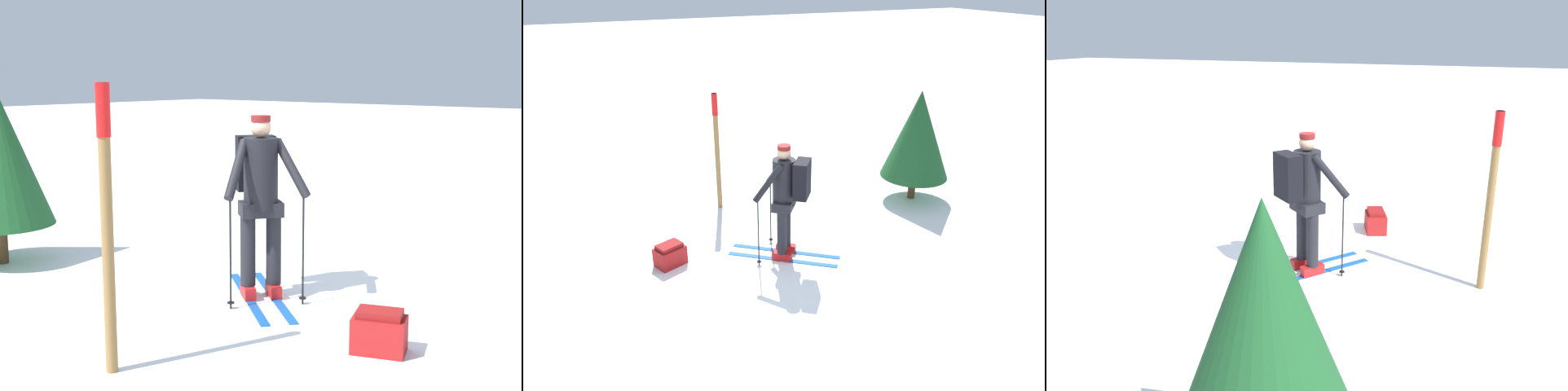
{
  "view_description": "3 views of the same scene",
  "coord_description": "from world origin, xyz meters",
  "views": [
    {
      "loc": [
        -5.67,
        -4.25,
        2.18
      ],
      "look_at": [
        -0.33,
        0.13,
        1.02
      ],
      "focal_mm": 50.0,
      "sensor_mm": 36.0,
      "label": 1
    },
    {
      "loc": [
        5.76,
        -2.82,
        4.06
      ],
      "look_at": [
        -0.33,
        0.13,
        1.02
      ],
      "focal_mm": 35.0,
      "sensor_mm": 36.0,
      "label": 2
    },
    {
      "loc": [
        -2.37,
        5.67,
        2.96
      ],
      "look_at": [
        -0.33,
        0.13,
        1.02
      ],
      "focal_mm": 35.0,
      "sensor_mm": 36.0,
      "label": 3
    }
  ],
  "objects": [
    {
      "name": "trail_marker",
      "position": [
        -2.43,
        -0.17,
        1.23
      ],
      "size": [
        0.1,
        0.1,
        2.13
      ],
      "color": "olive",
      "rests_on": "ground_plane"
    },
    {
      "name": "dropped_backpack",
      "position": [
        -0.84,
        -1.5,
        0.17
      ],
      "size": [
        0.42,
        0.5,
        0.35
      ],
      "color": "maroon",
      "rests_on": "ground_plane"
    },
    {
      "name": "pine_tree",
      "position": [
        -1.23,
        3.29,
        1.27
      ],
      "size": [
        1.25,
        1.25,
        2.09
      ],
      "color": "#4C331E",
      "rests_on": "ground_plane"
    },
    {
      "name": "skier",
      "position": [
        -0.3,
        0.16,
        1.06
      ],
      "size": [
        1.34,
        1.54,
        1.79
      ],
      "color": "#144C9E",
      "rests_on": "ground_plane"
    },
    {
      "name": "ground_plane",
      "position": [
        0.0,
        0.0,
        0.0
      ],
      "size": [
        80.0,
        80.0,
        0.0
      ],
      "primitive_type": "plane",
      "color": "white"
    }
  ]
}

